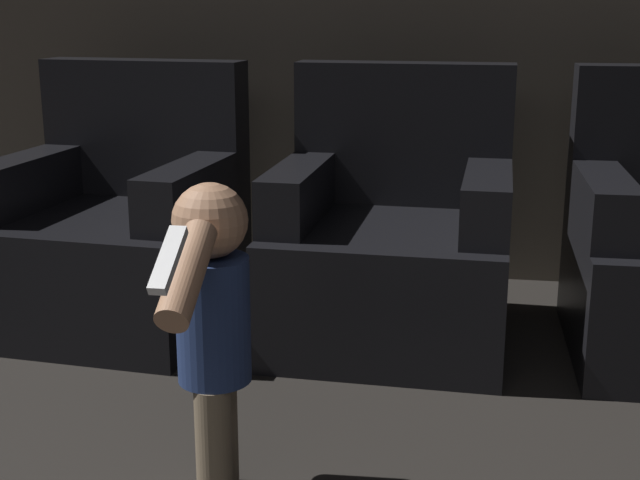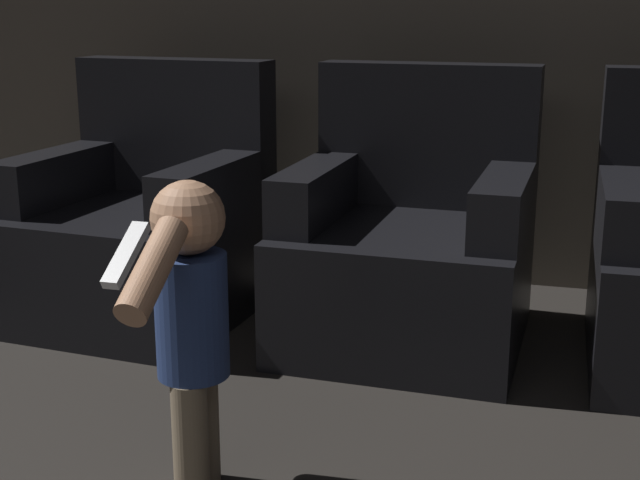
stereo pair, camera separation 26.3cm
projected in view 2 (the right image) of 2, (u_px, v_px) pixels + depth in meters
The scene contains 3 objects.
armchair_left at pixel (144, 230), 3.51m from camera, with size 0.91×0.93×0.98m.
armchair_middle at pixel (410, 249), 3.24m from camera, with size 0.87×0.89×0.98m.
person_toddler at pixel (190, 316), 2.14m from camera, with size 0.18×0.56×0.81m.
Camera 2 is at (0.78, 0.62, 1.21)m, focal length 50.00 mm.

